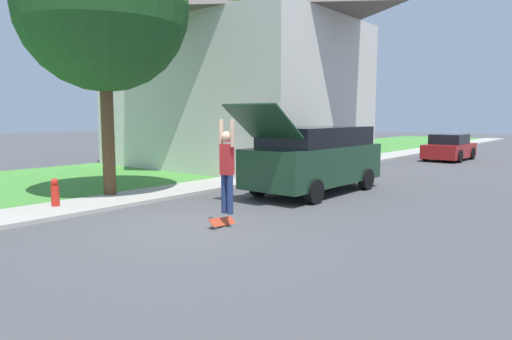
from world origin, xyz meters
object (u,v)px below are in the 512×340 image
object	(u,v)px
suv_parked	(315,157)
skateboard	(222,222)
lawn_tree_near	(103,6)
lawn_tree_far	(248,28)
car_down_street	(449,148)
fire_hydrant	(55,193)
skateboarder	(227,165)

from	to	relation	value
suv_parked	skateboard	distance (m)	5.14
lawn_tree_near	skateboard	bearing A→B (deg)	-5.28
lawn_tree_near	lawn_tree_far	world-z (taller)	lawn_tree_near
lawn_tree_far	suv_parked	bearing A→B (deg)	-25.74
lawn_tree_near	car_down_street	size ratio (longest dim) A/B	1.93
skateboard	fire_hydrant	size ratio (longest dim) A/B	1.11
lawn_tree_far	suv_parked	xyz separation A→B (m)	(4.62, -2.23, -4.74)
suv_parked	skateboard	xyz separation A→B (m)	(0.77, -4.98, -1.02)
suv_parked	skateboarder	distance (m)	5.06
car_down_street	skateboard	size ratio (longest dim) A/B	5.10
suv_parked	lawn_tree_near	bearing A→B (deg)	-132.74
suv_parked	lawn_tree_far	bearing A→B (deg)	154.26
skateboarder	lawn_tree_near	bearing A→B (deg)	174.87
fire_hydrant	suv_parked	bearing A→B (deg)	60.12
lawn_tree_near	skateboard	world-z (taller)	lawn_tree_near
lawn_tree_far	skateboard	size ratio (longest dim) A/B	9.69
car_down_street	skateboard	distance (m)	18.71
car_down_street	fire_hydrant	distance (m)	20.45
suv_parked	skateboard	world-z (taller)	suv_parked
lawn_tree_far	lawn_tree_near	bearing A→B (deg)	-86.22
lawn_tree_far	skateboarder	size ratio (longest dim) A/B	3.81
skateboarder	skateboard	bearing A→B (deg)	179.85
lawn_tree_near	skateboarder	world-z (taller)	lawn_tree_near
lawn_tree_far	fire_hydrant	world-z (taller)	lawn_tree_far
skateboard	lawn_tree_near	bearing A→B (deg)	174.72
lawn_tree_near	skateboard	distance (m)	7.28
suv_parked	skateboarder	size ratio (longest dim) A/B	2.88
lawn_tree_near	lawn_tree_far	xyz separation A→B (m)	(-0.45, 6.75, 0.43)
lawn_tree_far	skateboard	distance (m)	10.68
suv_parked	fire_hydrant	distance (m)	7.42
lawn_tree_near	fire_hydrant	xyz separation A→B (m)	(0.49, -1.89, -4.97)
lawn_tree_far	skateboarder	distance (m)	10.15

